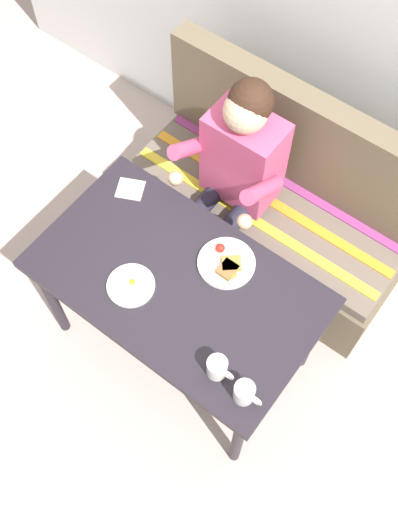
# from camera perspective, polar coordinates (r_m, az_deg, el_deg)

# --- Properties ---
(ground_plane) EXTENTS (8.00, 8.00, 0.00)m
(ground_plane) POSITION_cam_1_polar(r_m,az_deg,el_deg) (3.21, -1.63, -8.04)
(ground_plane) COLOR #B7A39B
(table) EXTENTS (1.20, 0.70, 0.73)m
(table) POSITION_cam_1_polar(r_m,az_deg,el_deg) (2.62, -1.99, -3.06)
(table) COLOR black
(table) RESTS_ON ground
(couch) EXTENTS (1.44, 0.56, 1.00)m
(couch) POSITION_cam_1_polar(r_m,az_deg,el_deg) (3.21, 6.65, 4.34)
(couch) COLOR brown
(couch) RESTS_ON ground
(person) EXTENTS (0.45, 0.61, 1.21)m
(person) POSITION_cam_1_polar(r_m,az_deg,el_deg) (2.82, 3.28, 7.90)
(person) COLOR #BC466E
(person) RESTS_ON ground
(plate_breakfast) EXTENTS (0.24, 0.24, 0.05)m
(plate_breakfast) POSITION_cam_1_polar(r_m,az_deg,el_deg) (2.56, 2.57, -0.69)
(plate_breakfast) COLOR white
(plate_breakfast) RESTS_ON table
(plate_eggs) EXTENTS (0.20, 0.20, 0.04)m
(plate_eggs) POSITION_cam_1_polar(r_m,az_deg,el_deg) (2.54, -6.29, -2.70)
(plate_eggs) COLOR white
(plate_eggs) RESTS_ON table
(coffee_mug) EXTENTS (0.12, 0.08, 0.10)m
(coffee_mug) POSITION_cam_1_polar(r_m,az_deg,el_deg) (2.32, 4.23, -12.43)
(coffee_mug) COLOR white
(coffee_mug) RESTS_ON table
(coffee_mug_second) EXTENTS (0.12, 0.08, 0.10)m
(coffee_mug_second) POSITION_cam_1_polar(r_m,az_deg,el_deg) (2.35, 1.72, -10.23)
(coffee_mug_second) COLOR white
(coffee_mug_second) RESTS_ON table
(napkin) EXTENTS (0.15, 0.15, 0.01)m
(napkin) POSITION_cam_1_polar(r_m,az_deg,el_deg) (2.79, -6.35, 6.14)
(napkin) COLOR silver
(napkin) RESTS_ON table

